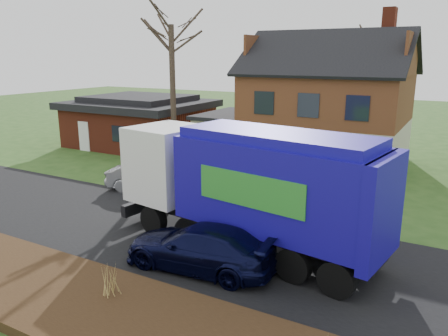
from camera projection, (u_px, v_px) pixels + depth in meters
The scene contains 11 objects.
ground at pixel (167, 233), 16.76m from camera, with size 120.00×120.00×0.00m, color #284B19.
road at pixel (167, 233), 16.76m from camera, with size 80.00×7.00×0.02m, color black.
mulch_verge at pixel (55, 293), 12.24m from camera, with size 80.00×3.50×0.30m, color black.
main_house at pixel (320, 99), 26.82m from camera, with size 12.95×8.95×9.26m.
ranch_house at pixel (140, 121), 32.95m from camera, with size 9.80×8.20×3.70m.
garbage_truck at pixel (250, 181), 14.80m from camera, with size 10.29×4.17×4.28m.
silver_sedan at pixel (150, 177), 21.88m from camera, with size 1.50×4.30×1.42m, color #A2A4A9.
navy_wagon at pixel (200, 247), 13.83m from camera, with size 2.02×4.97×1.44m, color black.
tree_front_west at pixel (170, 3), 25.81m from camera, with size 3.93×3.93×11.69m.
tree_back at pixel (378, 22), 30.75m from camera, with size 3.36×3.36×10.63m.
grass_clump_mid at pixel (110, 280), 11.77m from camera, with size 0.31×0.26×0.87m.
Camera 1 is at (9.48, -12.58, 6.62)m, focal length 35.00 mm.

